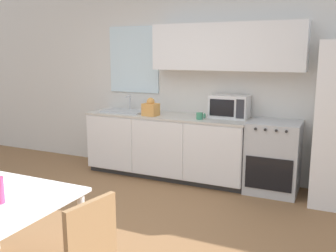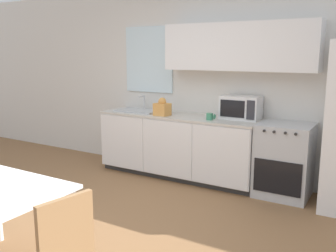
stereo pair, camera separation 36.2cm
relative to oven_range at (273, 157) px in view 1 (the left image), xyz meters
name	(u,v)px [view 1 (the left image)]	position (x,y,z in m)	size (l,w,h in m)	color
ground_plane	(95,243)	(-1.26, -2.06, -0.45)	(12.00, 12.00, 0.00)	olive
wall_back	(195,76)	(-1.18, 0.29, 0.98)	(12.00, 0.38, 2.70)	silver
kitchen_counter	(167,145)	(-1.48, -0.01, 0.00)	(2.34, 0.64, 0.89)	#333333
oven_range	(273,157)	(0.00, 0.00, 0.00)	(0.64, 0.61, 0.91)	#B7BABC
kitchen_sink	(125,111)	(-2.17, -0.01, 0.46)	(0.64, 0.40, 0.22)	#B7BABC
microwave	(229,107)	(-0.62, 0.11, 0.59)	(0.51, 0.31, 0.30)	silver
coffee_mug	(200,116)	(-0.93, -0.15, 0.49)	(0.12, 0.09, 0.09)	#3F8C66
grocery_bag_0	(151,108)	(-1.66, -0.16, 0.55)	(0.22, 0.19, 0.25)	#DB994C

